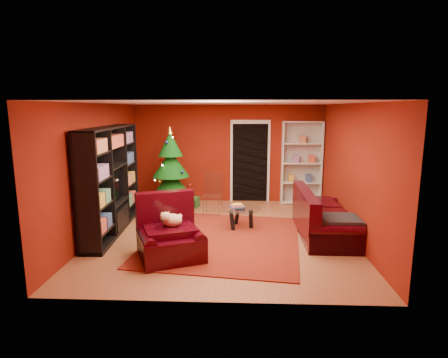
{
  "coord_description": "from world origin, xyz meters",
  "views": [
    {
      "loc": [
        0.33,
        -7.26,
        2.5
      ],
      "look_at": [
        0.0,
        0.4,
        1.05
      ],
      "focal_mm": 30.0,
      "sensor_mm": 36.0,
      "label": 1
    }
  ],
  "objects_px": {
    "gift_box_green": "(194,202)",
    "rug": "(224,239)",
    "sofa": "(325,213)",
    "media_unit": "(111,180)",
    "acrylic_chair": "(212,197)",
    "christmas_tree": "(171,170)",
    "armchair": "(170,233)",
    "coffee_table": "(240,218)",
    "white_bookshelf": "(301,163)",
    "gift_box_teal": "(171,203)",
    "dog": "(172,220)"
  },
  "relations": [
    {
      "from": "rug",
      "to": "armchair",
      "type": "distance_m",
      "value": 1.33
    },
    {
      "from": "gift_box_teal",
      "to": "white_bookshelf",
      "type": "distance_m",
      "value": 3.55
    },
    {
      "from": "coffee_table",
      "to": "gift_box_teal",
      "type": "bearing_deg",
      "value": 140.73
    },
    {
      "from": "dog",
      "to": "coffee_table",
      "type": "relative_size",
      "value": 0.47
    },
    {
      "from": "acrylic_chair",
      "to": "gift_box_teal",
      "type": "bearing_deg",
      "value": 164.43
    },
    {
      "from": "rug",
      "to": "coffee_table",
      "type": "relative_size",
      "value": 3.85
    },
    {
      "from": "rug",
      "to": "white_bookshelf",
      "type": "height_order",
      "value": "white_bookshelf"
    },
    {
      "from": "gift_box_teal",
      "to": "gift_box_green",
      "type": "bearing_deg",
      "value": 26.38
    },
    {
      "from": "armchair",
      "to": "coffee_table",
      "type": "xyz_separation_m",
      "value": [
        1.17,
        1.66,
        -0.21
      ]
    },
    {
      "from": "gift_box_green",
      "to": "coffee_table",
      "type": "xyz_separation_m",
      "value": [
        1.2,
        -1.67,
        0.1
      ]
    },
    {
      "from": "rug",
      "to": "gift_box_teal",
      "type": "height_order",
      "value": "gift_box_teal"
    },
    {
      "from": "rug",
      "to": "gift_box_teal",
      "type": "distance_m",
      "value": 2.58
    },
    {
      "from": "gift_box_teal",
      "to": "armchair",
      "type": "xyz_separation_m",
      "value": [
        0.55,
        -3.07,
        0.27
      ]
    },
    {
      "from": "dog",
      "to": "coffee_table",
      "type": "bearing_deg",
      "value": 31.59
    },
    {
      "from": "armchair",
      "to": "sofa",
      "type": "xyz_separation_m",
      "value": [
        2.85,
        1.27,
        0.03
      ]
    },
    {
      "from": "dog",
      "to": "sofa",
      "type": "xyz_separation_m",
      "value": [
        2.82,
        1.21,
        -0.18
      ]
    },
    {
      "from": "armchair",
      "to": "sofa",
      "type": "bearing_deg",
      "value": 1.31
    },
    {
      "from": "gift_box_teal",
      "to": "white_bookshelf",
      "type": "relative_size",
      "value": 0.15
    },
    {
      "from": "gift_box_green",
      "to": "white_bookshelf",
      "type": "bearing_deg",
      "value": 10.79
    },
    {
      "from": "white_bookshelf",
      "to": "armchair",
      "type": "height_order",
      "value": "white_bookshelf"
    },
    {
      "from": "christmas_tree",
      "to": "sofa",
      "type": "xyz_separation_m",
      "value": [
        3.38,
        -1.73,
        -0.55
      ]
    },
    {
      "from": "media_unit",
      "to": "gift_box_green",
      "type": "relative_size",
      "value": 10.81
    },
    {
      "from": "gift_box_teal",
      "to": "acrylic_chair",
      "type": "relative_size",
      "value": 0.37
    },
    {
      "from": "dog",
      "to": "acrylic_chair",
      "type": "height_order",
      "value": "acrylic_chair"
    },
    {
      "from": "rug",
      "to": "sofa",
      "type": "distance_m",
      "value": 2.08
    },
    {
      "from": "gift_box_teal",
      "to": "dog",
      "type": "relative_size",
      "value": 0.81
    },
    {
      "from": "sofa",
      "to": "acrylic_chair",
      "type": "height_order",
      "value": "sofa"
    },
    {
      "from": "gift_box_green",
      "to": "rug",
      "type": "bearing_deg",
      "value": -69.94
    },
    {
      "from": "armchair",
      "to": "coffee_table",
      "type": "height_order",
      "value": "armchair"
    },
    {
      "from": "gift_box_teal",
      "to": "coffee_table",
      "type": "relative_size",
      "value": 0.38
    },
    {
      "from": "white_bookshelf",
      "to": "armchair",
      "type": "bearing_deg",
      "value": -125.18
    },
    {
      "from": "gift_box_green",
      "to": "acrylic_chair",
      "type": "height_order",
      "value": "acrylic_chair"
    },
    {
      "from": "media_unit",
      "to": "sofa",
      "type": "distance_m",
      "value": 4.34
    },
    {
      "from": "media_unit",
      "to": "coffee_table",
      "type": "relative_size",
      "value": 3.27
    },
    {
      "from": "rug",
      "to": "coffee_table",
      "type": "xyz_separation_m",
      "value": [
        0.32,
        0.74,
        0.22
      ]
    },
    {
      "from": "white_bookshelf",
      "to": "dog",
      "type": "height_order",
      "value": "white_bookshelf"
    },
    {
      "from": "rug",
      "to": "acrylic_chair",
      "type": "xyz_separation_m",
      "value": [
        -0.34,
        1.73,
        0.43
      ]
    },
    {
      "from": "rug",
      "to": "gift_box_green",
      "type": "relative_size",
      "value": 12.73
    },
    {
      "from": "gift_box_teal",
      "to": "acrylic_chair",
      "type": "xyz_separation_m",
      "value": [
        1.07,
        -0.42,
        0.28
      ]
    },
    {
      "from": "white_bookshelf",
      "to": "coffee_table",
      "type": "height_order",
      "value": "white_bookshelf"
    },
    {
      "from": "sofa",
      "to": "armchair",
      "type": "bearing_deg",
      "value": 114.58
    },
    {
      "from": "media_unit",
      "to": "acrylic_chair",
      "type": "relative_size",
      "value": 3.16
    },
    {
      "from": "media_unit",
      "to": "gift_box_teal",
      "type": "distance_m",
      "value": 2.13
    },
    {
      "from": "rug",
      "to": "christmas_tree",
      "type": "distance_m",
      "value": 2.69
    },
    {
      "from": "dog",
      "to": "sofa",
      "type": "height_order",
      "value": "sofa"
    },
    {
      "from": "rug",
      "to": "christmas_tree",
      "type": "xyz_separation_m",
      "value": [
        -1.38,
        2.08,
        1.01
      ]
    },
    {
      "from": "dog",
      "to": "sofa",
      "type": "bearing_deg",
      "value": 0.4
    },
    {
      "from": "gift_box_teal",
      "to": "armchair",
      "type": "distance_m",
      "value": 3.13
    },
    {
      "from": "acrylic_chair",
      "to": "coffee_table",
      "type": "bearing_deg",
      "value": -50.38
    },
    {
      "from": "christmas_tree",
      "to": "dog",
      "type": "relative_size",
      "value": 5.24
    }
  ]
}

